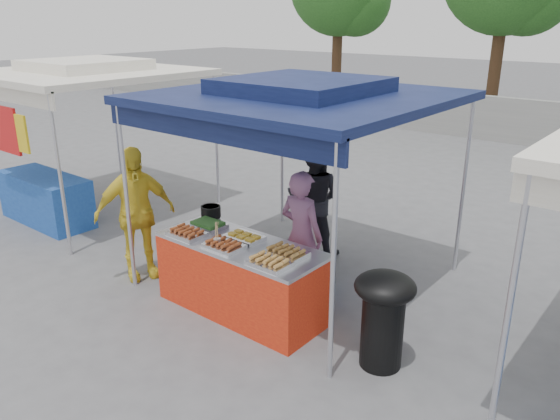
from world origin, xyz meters
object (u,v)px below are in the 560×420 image
Objects in this scene: wok_burner at (383,312)px; helper_man at (314,199)px; cooking_pot at (211,212)px; vendor_woman at (301,235)px; vendor_table at (242,277)px; customer_person at (135,214)px.

wok_burner is 2.73m from helper_man.
wok_burner is (2.64, -0.29, -0.34)m from cooking_pot.
vendor_woman is at bearing 157.60° from wok_burner.
vendor_table is 1.15× the size of customer_person.
vendor_woman is (1.18, 0.34, -0.13)m from cooking_pot.
helper_man reaches higher than vendor_table.
customer_person is (-1.66, -0.19, 0.45)m from vendor_table.
vendor_table is 1.73m from customer_person.
helper_man is 0.94× the size of customer_person.
helper_man is at bearing 99.73° from vendor_table.
customer_person is at bearing 37.13° from helper_man.
customer_person is at bearing 25.02° from vendor_woman.
wok_burner is at bearing -62.72° from customer_person.
vendor_table is 0.87m from vendor_woman.
vendor_table is 1.78m from wok_burner.
cooking_pot is 1.56m from helper_man.
vendor_table is at bearing 66.95° from vendor_woman.
helper_man reaches higher than wok_burner.
helper_man reaches higher than vendor_woman.
vendor_woman is at bearing 100.02° from helper_man.
wok_burner is at bearing 2.76° from vendor_table.
cooking_pot is 0.14× the size of customer_person.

